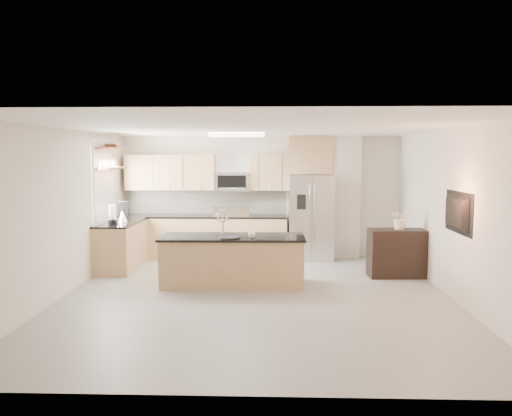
{
  "coord_description": "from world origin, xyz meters",
  "views": [
    {
      "loc": [
        0.24,
        -7.58,
        2.18
      ],
      "look_at": [
        -0.04,
        1.3,
        1.25
      ],
      "focal_mm": 35.0,
      "sensor_mm": 36.0,
      "label": 1
    }
  ],
  "objects_px": {
    "range": "(232,236)",
    "refrigerator": "(311,217)",
    "credenza": "(399,253)",
    "microwave": "(233,182)",
    "coffee_maker": "(124,211)",
    "blender": "(112,216)",
    "flower_vase": "(401,212)",
    "island": "(233,260)",
    "platter": "(229,237)",
    "cup": "(252,235)",
    "bowl": "(112,145)",
    "television": "(453,212)",
    "kettle": "(123,216)"
  },
  "relations": [
    {
      "from": "blender",
      "to": "island",
      "type": "bearing_deg",
      "value": -17.0
    },
    {
      "from": "television",
      "to": "microwave",
      "type": "bearing_deg",
      "value": 47.25
    },
    {
      "from": "platter",
      "to": "television",
      "type": "bearing_deg",
      "value": -11.7
    },
    {
      "from": "microwave",
      "to": "blender",
      "type": "relative_size",
      "value": 2.08
    },
    {
      "from": "cup",
      "to": "flower_vase",
      "type": "xyz_separation_m",
      "value": [
        2.64,
        0.89,
        0.28
      ]
    },
    {
      "from": "credenza",
      "to": "blender",
      "type": "xyz_separation_m",
      "value": [
        -5.21,
        0.02,
        0.65
      ]
    },
    {
      "from": "credenza",
      "to": "flower_vase",
      "type": "relative_size",
      "value": 1.77
    },
    {
      "from": "range",
      "to": "bowl",
      "type": "distance_m",
      "value": 3.09
    },
    {
      "from": "microwave",
      "to": "kettle",
      "type": "bearing_deg",
      "value": -149.19
    },
    {
      "from": "credenza",
      "to": "coffee_maker",
      "type": "distance_m",
      "value": 5.33
    },
    {
      "from": "range",
      "to": "refrigerator",
      "type": "bearing_deg",
      "value": -1.6
    },
    {
      "from": "refrigerator",
      "to": "television",
      "type": "height_order",
      "value": "refrigerator"
    },
    {
      "from": "refrigerator",
      "to": "flower_vase",
      "type": "xyz_separation_m",
      "value": [
        1.49,
        -1.5,
        0.28
      ]
    },
    {
      "from": "range",
      "to": "platter",
      "type": "relative_size",
      "value": 3.08
    },
    {
      "from": "blender",
      "to": "flower_vase",
      "type": "xyz_separation_m",
      "value": [
        5.23,
        0.0,
        0.09
      ]
    },
    {
      "from": "blender",
      "to": "television",
      "type": "relative_size",
      "value": 0.34
    },
    {
      "from": "platter",
      "to": "television",
      "type": "xyz_separation_m",
      "value": [
        3.36,
        -0.7,
        0.5
      ]
    },
    {
      "from": "cup",
      "to": "kettle",
      "type": "xyz_separation_m",
      "value": [
        -2.54,
        1.35,
        0.14
      ]
    },
    {
      "from": "island",
      "to": "platter",
      "type": "relative_size",
      "value": 6.55
    },
    {
      "from": "credenza",
      "to": "flower_vase",
      "type": "bearing_deg",
      "value": 57.15
    },
    {
      "from": "range",
      "to": "cup",
      "type": "xyz_separation_m",
      "value": [
        0.52,
        -2.44,
        0.41
      ]
    },
    {
      "from": "television",
      "to": "kettle",
      "type": "bearing_deg",
      "value": 69.8
    },
    {
      "from": "cup",
      "to": "kettle",
      "type": "distance_m",
      "value": 2.88
    },
    {
      "from": "range",
      "to": "flower_vase",
      "type": "height_order",
      "value": "flower_vase"
    },
    {
      "from": "refrigerator",
      "to": "platter",
      "type": "height_order",
      "value": "refrigerator"
    },
    {
      "from": "credenza",
      "to": "platter",
      "type": "xyz_separation_m",
      "value": [
        -2.99,
        -0.86,
        0.42
      ]
    },
    {
      "from": "refrigerator",
      "to": "television",
      "type": "distance_m",
      "value": 3.62
    },
    {
      "from": "refrigerator",
      "to": "bowl",
      "type": "bearing_deg",
      "value": -167.54
    },
    {
      "from": "blender",
      "to": "kettle",
      "type": "relative_size",
      "value": 1.5
    },
    {
      "from": "microwave",
      "to": "island",
      "type": "xyz_separation_m",
      "value": [
        0.18,
        -2.36,
        -1.21
      ]
    },
    {
      "from": "island",
      "to": "credenza",
      "type": "relative_size",
      "value": 2.25
    },
    {
      "from": "cup",
      "to": "blender",
      "type": "bearing_deg",
      "value": 160.99
    },
    {
      "from": "microwave",
      "to": "platter",
      "type": "distance_m",
      "value": 2.67
    },
    {
      "from": "range",
      "to": "blender",
      "type": "bearing_deg",
      "value": -143.38
    },
    {
      "from": "coffee_maker",
      "to": "credenza",
      "type": "bearing_deg",
      "value": -8.48
    },
    {
      "from": "coffee_maker",
      "to": "bowl",
      "type": "bearing_deg",
      "value": -141.27
    },
    {
      "from": "blender",
      "to": "credenza",
      "type": "bearing_deg",
      "value": -0.26
    },
    {
      "from": "refrigerator",
      "to": "microwave",
      "type": "bearing_deg",
      "value": 174.14
    },
    {
      "from": "refrigerator",
      "to": "flower_vase",
      "type": "relative_size",
      "value": 2.92
    },
    {
      "from": "range",
      "to": "island",
      "type": "relative_size",
      "value": 0.47
    },
    {
      "from": "credenza",
      "to": "flower_vase",
      "type": "height_order",
      "value": "flower_vase"
    },
    {
      "from": "credenza",
      "to": "microwave",
      "type": "bearing_deg",
      "value": 148.46
    },
    {
      "from": "island",
      "to": "platter",
      "type": "bearing_deg",
      "value": -100.67
    },
    {
      "from": "island",
      "to": "cup",
      "type": "distance_m",
      "value": 0.61
    },
    {
      "from": "credenza",
      "to": "flower_vase",
      "type": "distance_m",
      "value": 0.74
    },
    {
      "from": "range",
      "to": "kettle",
      "type": "bearing_deg",
      "value": -151.85
    },
    {
      "from": "blender",
      "to": "flower_vase",
      "type": "bearing_deg",
      "value": 0.0
    },
    {
      "from": "cup",
      "to": "platter",
      "type": "bearing_deg",
      "value": 178.22
    },
    {
      "from": "platter",
      "to": "bowl",
      "type": "distance_m",
      "value": 3.22
    },
    {
      "from": "range",
      "to": "kettle",
      "type": "height_order",
      "value": "kettle"
    }
  ]
}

